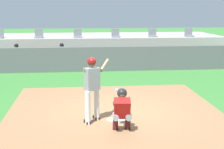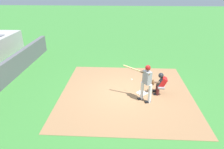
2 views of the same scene
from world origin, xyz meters
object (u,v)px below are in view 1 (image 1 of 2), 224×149
object	(u,v)px
home_plate	(117,119)
stadium_seat_3	(116,35)
batter_at_plate	(93,85)
dugout_player_1	(62,56)
stadium_seat_4	(153,35)
dugout_player_0	(17,56)
catcher_crouched	(122,108)
stadium_seat_1	(39,36)
stadium_seat_5	(189,34)
stadium_seat_2	(78,35)

from	to	relation	value
home_plate	stadium_seat_3	size ratio (longest dim) A/B	0.92
batter_at_plate	dugout_player_1	size ratio (longest dim) A/B	1.39
dugout_player_1	stadium_seat_4	world-z (taller)	stadium_seat_4
stadium_seat_3	dugout_player_0	bearing A→B (deg)	-158.80
dugout_player_0	stadium_seat_3	size ratio (longest dim) A/B	2.71
batter_at_plate	stadium_seat_4	xyz separation A→B (m)	(3.94, 10.24, 0.50)
catcher_crouched	dugout_player_0	distance (m)	9.90
home_plate	catcher_crouched	bearing A→B (deg)	-89.41
home_plate	stadium_seat_1	size ratio (longest dim) A/B	0.92
batter_at_plate	catcher_crouched	bearing A→B (deg)	-47.92
catcher_crouched	stadium_seat_5	size ratio (longest dim) A/B	3.65
catcher_crouched	stadium_seat_3	bearing A→B (deg)	84.43
catcher_crouched	stadium_seat_4	xyz separation A→B (m)	(3.24, 11.01, 0.93)
dugout_player_1	dugout_player_0	bearing A→B (deg)	180.00
stadium_seat_4	home_plate	bearing A→B (deg)	-107.71
dugout_player_0	dugout_player_1	xyz separation A→B (m)	(2.26, 0.00, 0.00)
dugout_player_0	stadium_seat_3	xyz separation A→B (m)	(5.25, 2.03, 0.86)
stadium_seat_1	stadium_seat_5	size ratio (longest dim) A/B	1.00
catcher_crouched	stadium_seat_1	xyz separation A→B (m)	(-3.26, 11.01, 0.93)
home_plate	dugout_player_0	xyz separation A→B (m)	(-4.16, 8.14, 0.65)
batter_at_plate	stadium_seat_5	world-z (taller)	stadium_seat_5
stadium_seat_3	stadium_seat_4	bearing A→B (deg)	0.00
dugout_player_0	stadium_seat_4	size ratio (longest dim) A/B	2.71
home_plate	stadium_seat_4	size ratio (longest dim) A/B	0.92
home_plate	stadium_seat_3	distance (m)	10.35
home_plate	stadium_seat_5	world-z (taller)	stadium_seat_5
home_plate	stadium_seat_4	xyz separation A→B (m)	(3.25, 10.18, 1.51)
catcher_crouched	stadium_seat_5	xyz separation A→B (m)	(5.41, 11.01, 0.93)
dugout_player_1	stadium_seat_5	bearing A→B (deg)	15.54
stadium_seat_3	stadium_seat_4	xyz separation A→B (m)	(2.17, 0.00, 0.00)
batter_at_plate	stadium_seat_5	distance (m)	11.93
stadium_seat_2	stadium_seat_3	distance (m)	2.17
stadium_seat_4	stadium_seat_5	size ratio (longest dim) A/B	1.00
home_plate	stadium_seat_1	world-z (taller)	stadium_seat_1
stadium_seat_1	stadium_seat_3	world-z (taller)	same
stadium_seat_2	stadium_seat_4	size ratio (longest dim) A/B	1.00
dugout_player_1	stadium_seat_2	size ratio (longest dim) A/B	2.71
dugout_player_0	stadium_seat_4	distance (m)	7.73
home_plate	stadium_seat_1	xyz separation A→B (m)	(-3.25, 10.18, 1.51)
stadium_seat_2	stadium_seat_5	world-z (taller)	same
stadium_seat_2	stadium_seat_3	world-z (taller)	same
home_plate	stadium_seat_5	distance (m)	11.63
batter_at_plate	catcher_crouched	xyz separation A→B (m)	(0.69, -0.77, -0.43)
catcher_crouched	dugout_player_0	bearing A→B (deg)	114.92
home_plate	stadium_seat_2	bearing A→B (deg)	96.08
stadium_seat_1	catcher_crouched	bearing A→B (deg)	-73.52
dugout_player_1	stadium_seat_3	distance (m)	3.71
stadium_seat_3	stadium_seat_5	xyz separation A→B (m)	(4.33, 0.00, 0.00)
dugout_player_1	stadium_seat_4	bearing A→B (deg)	21.55
stadium_seat_1	stadium_seat_2	world-z (taller)	same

